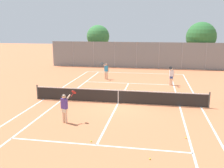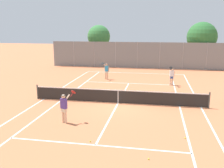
# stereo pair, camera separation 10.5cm
# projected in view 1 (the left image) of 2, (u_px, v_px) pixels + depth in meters

# --- Properties ---
(ground_plane) EXTENTS (120.00, 120.00, 0.00)m
(ground_plane) POSITION_uv_depth(u_px,v_px,m) (118.00, 103.00, 17.23)
(ground_plane) COLOR #C67047
(court_line_markings) EXTENTS (11.10, 23.90, 0.01)m
(court_line_markings) POSITION_uv_depth(u_px,v_px,m) (118.00, 103.00, 17.23)
(court_line_markings) COLOR silver
(court_line_markings) RESTS_ON ground
(tennis_net) EXTENTS (12.00, 0.10, 1.07)m
(tennis_net) POSITION_uv_depth(u_px,v_px,m) (118.00, 96.00, 17.12)
(tennis_net) COLOR #474C47
(tennis_net) RESTS_ON ground
(player_near_side) EXTENTS (0.84, 0.69, 1.77)m
(player_near_side) POSITION_uv_depth(u_px,v_px,m) (65.00, 107.00, 13.51)
(player_near_side) COLOR beige
(player_near_side) RESTS_ON ground
(player_far_left) EXTENTS (0.71, 0.72, 1.77)m
(player_far_left) POSITION_uv_depth(u_px,v_px,m) (106.00, 70.00, 24.99)
(player_far_left) COLOR #D8A884
(player_far_left) RESTS_ON ground
(player_far_right) EXTENTS (0.54, 0.83, 1.77)m
(player_far_right) POSITION_uv_depth(u_px,v_px,m) (171.00, 75.00, 22.44)
(player_far_right) COLOR beige
(player_far_right) RESTS_ON ground
(loose_tennis_ball_0) EXTENTS (0.07, 0.07, 0.07)m
(loose_tennis_ball_0) POSITION_uv_depth(u_px,v_px,m) (150.00, 159.00, 9.87)
(loose_tennis_ball_0) COLOR #D1DB33
(loose_tennis_ball_0) RESTS_ON ground
(loose_tennis_ball_1) EXTENTS (0.07, 0.07, 0.07)m
(loose_tennis_ball_1) POSITION_uv_depth(u_px,v_px,m) (186.00, 138.00, 11.76)
(loose_tennis_ball_1) COLOR #D1DB33
(loose_tennis_ball_1) RESTS_ON ground
(loose_tennis_ball_2) EXTENTS (0.07, 0.07, 0.07)m
(loose_tennis_ball_2) POSITION_uv_depth(u_px,v_px,m) (91.00, 141.00, 11.38)
(loose_tennis_ball_2) COLOR #D1DB33
(loose_tennis_ball_2) RESTS_ON ground
(back_fence) EXTENTS (22.57, 0.08, 3.34)m
(back_fence) POSITION_uv_depth(u_px,v_px,m) (137.00, 55.00, 31.73)
(back_fence) COLOR gray
(back_fence) RESTS_ON ground
(tree_behind_left) EXTENTS (3.15, 3.15, 5.46)m
(tree_behind_left) POSITION_uv_depth(u_px,v_px,m) (98.00, 37.00, 34.85)
(tree_behind_left) COLOR brown
(tree_behind_left) RESTS_ON ground
(tree_behind_right) EXTENTS (3.78, 3.78, 5.82)m
(tree_behind_right) POSITION_uv_depth(u_px,v_px,m) (202.00, 38.00, 31.86)
(tree_behind_right) COLOR brown
(tree_behind_right) RESTS_ON ground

